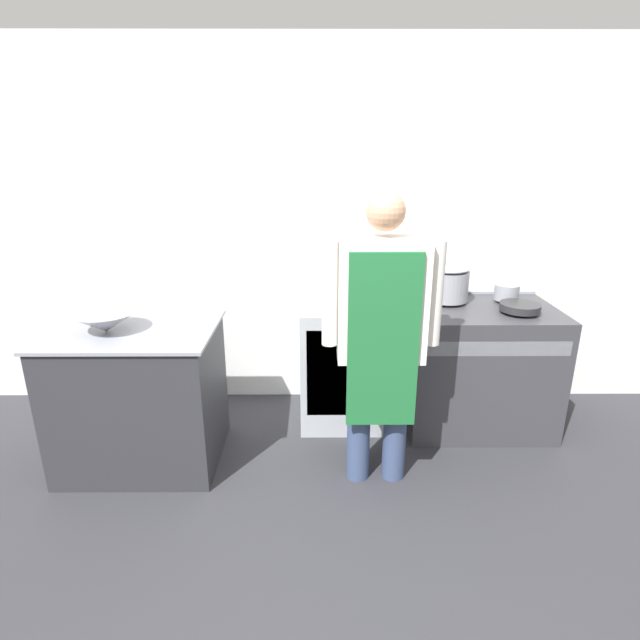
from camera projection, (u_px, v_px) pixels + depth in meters
The scene contains 10 objects.
ground_plane at pixel (323, 586), 2.33m from camera, with size 14.00×14.00×0.00m, color #2D2D33.
wall_back at pixel (320, 232), 3.76m from camera, with size 8.00×0.05×2.70m.
prep_counter at pixel (141, 395), 3.18m from camera, with size 1.00×0.77×0.91m.
stove at pixel (476, 366), 3.63m from camera, with size 1.02×0.75×0.91m.
fridge_unit at pixel (342, 361), 3.70m from camera, with size 0.60×0.64×0.90m.
person_cook at pixel (381, 326), 2.81m from camera, with size 0.67×0.24×1.74m.
mixing_bowl at pixel (105, 322), 2.97m from camera, with size 0.38×0.38×0.12m.
stock_pot at pixel (447, 282), 3.57m from camera, with size 0.30×0.30×0.26m.
saute_pan at pixel (520, 307), 3.35m from camera, with size 0.27×0.27×0.05m.
sauce_pot at pixel (507, 292), 3.59m from camera, with size 0.17×0.17×0.11m.
Camera 1 is at (-0.02, -1.81, 1.93)m, focal length 28.00 mm.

